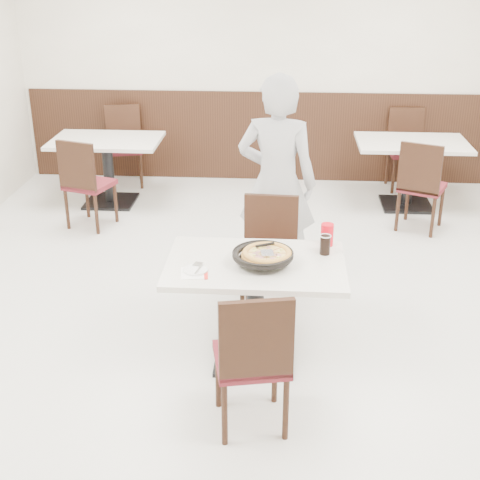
# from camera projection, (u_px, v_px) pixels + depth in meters

# --- Properties ---
(floor) EXTENTS (7.00, 7.00, 0.00)m
(floor) POSITION_uv_depth(u_px,v_px,m) (252.00, 316.00, 5.31)
(floor) COLOR silver
(floor) RESTS_ON ground
(wall_back) EXTENTS (6.00, 0.04, 2.80)m
(wall_back) POSITION_uv_depth(u_px,v_px,m) (268.00, 66.00, 7.95)
(wall_back) COLOR beige
(wall_back) RESTS_ON floor
(wainscot_back) EXTENTS (5.90, 0.03, 1.10)m
(wainscot_back) POSITION_uv_depth(u_px,v_px,m) (267.00, 136.00, 8.28)
(wainscot_back) COLOR black
(wainscot_back) RESTS_ON floor
(main_table) EXTENTS (1.21, 0.81, 0.75)m
(main_table) POSITION_uv_depth(u_px,v_px,m) (255.00, 311.00, 4.63)
(main_table) COLOR silver
(main_table) RESTS_ON floor
(chair_near) EXTENTS (0.50, 0.50, 0.95)m
(chair_near) POSITION_uv_depth(u_px,v_px,m) (251.00, 356.00, 3.93)
(chair_near) COLOR black
(chair_near) RESTS_ON floor
(chair_far) EXTENTS (0.44, 0.44, 0.95)m
(chair_far) POSITION_uv_depth(u_px,v_px,m) (268.00, 262.00, 5.13)
(chair_far) COLOR black
(chair_far) RESTS_ON floor
(trivet) EXTENTS (0.13, 0.13, 0.04)m
(trivet) POSITION_uv_depth(u_px,v_px,m) (272.00, 260.00, 4.47)
(trivet) COLOR black
(trivet) RESTS_ON main_table
(pizza_pan) EXTENTS (0.32, 0.32, 0.01)m
(pizza_pan) POSITION_uv_depth(u_px,v_px,m) (263.00, 258.00, 4.44)
(pizza_pan) COLOR black
(pizza_pan) RESTS_ON trivet
(pizza) EXTENTS (0.35, 0.35, 0.02)m
(pizza) POSITION_uv_depth(u_px,v_px,m) (267.00, 256.00, 4.43)
(pizza) COLOR gold
(pizza) RESTS_ON pizza_pan
(pizza_server) EXTENTS (0.10, 0.12, 0.00)m
(pizza_server) POSITION_uv_depth(u_px,v_px,m) (267.00, 253.00, 4.39)
(pizza_server) COLOR white
(pizza_server) RESTS_ON pizza
(napkin) EXTENTS (0.20, 0.20, 0.00)m
(napkin) POSITION_uv_depth(u_px,v_px,m) (194.00, 273.00, 4.32)
(napkin) COLOR white
(napkin) RESTS_ON main_table
(side_plate) EXTENTS (0.16, 0.16, 0.01)m
(side_plate) POSITION_uv_depth(u_px,v_px,m) (195.00, 270.00, 4.35)
(side_plate) COLOR white
(side_plate) RESTS_ON napkin
(fork) EXTENTS (0.05, 0.15, 0.00)m
(fork) POSITION_uv_depth(u_px,v_px,m) (199.00, 269.00, 4.34)
(fork) COLOR white
(fork) RESTS_ON side_plate
(cola_glass) EXTENTS (0.07, 0.07, 0.13)m
(cola_glass) POSITION_uv_depth(u_px,v_px,m) (325.00, 245.00, 4.57)
(cola_glass) COLOR black
(cola_glass) RESTS_ON main_table
(red_cup) EXTENTS (0.09, 0.09, 0.16)m
(red_cup) POSITION_uv_depth(u_px,v_px,m) (327.00, 235.00, 4.71)
(red_cup) COLOR red
(red_cup) RESTS_ON main_table
(diner_person) EXTENTS (0.72, 0.54, 1.81)m
(diner_person) POSITION_uv_depth(u_px,v_px,m) (277.00, 183.00, 5.51)
(diner_person) COLOR silver
(diner_person) RESTS_ON floor
(bg_table_left) EXTENTS (1.28, 0.93, 0.75)m
(bg_table_left) POSITION_uv_depth(u_px,v_px,m) (109.00, 171.00, 7.55)
(bg_table_left) COLOR silver
(bg_table_left) RESTS_ON floor
(bg_chair_left_near) EXTENTS (0.53, 0.53, 0.95)m
(bg_chair_left_near) POSITION_uv_depth(u_px,v_px,m) (89.00, 182.00, 6.88)
(bg_chair_left_near) COLOR black
(bg_chair_left_near) RESTS_ON floor
(bg_chair_left_far) EXTENTS (0.51, 0.51, 0.95)m
(bg_chair_left_far) POSITION_uv_depth(u_px,v_px,m) (124.00, 147.00, 8.10)
(bg_chair_left_far) COLOR black
(bg_chair_left_far) RESTS_ON floor
(bg_table_right) EXTENTS (1.25, 0.88, 0.75)m
(bg_table_right) POSITION_uv_depth(u_px,v_px,m) (409.00, 174.00, 7.45)
(bg_table_right) COLOR silver
(bg_table_right) RESTS_ON floor
(bg_chair_right_near) EXTENTS (0.56, 0.56, 0.95)m
(bg_chair_right_near) POSITION_uv_depth(u_px,v_px,m) (422.00, 185.00, 6.80)
(bg_chair_right_near) COLOR black
(bg_chair_right_near) RESTS_ON floor
(bg_chair_right_far) EXTENTS (0.45, 0.45, 0.95)m
(bg_chair_right_far) POSITION_uv_depth(u_px,v_px,m) (407.00, 151.00, 7.96)
(bg_chair_right_far) COLOR black
(bg_chair_right_far) RESTS_ON floor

